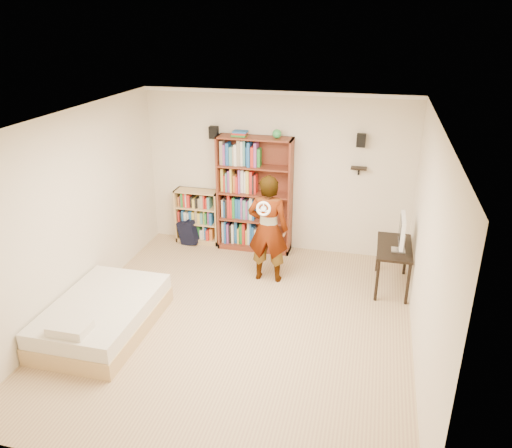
{
  "coord_description": "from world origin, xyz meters",
  "views": [
    {
      "loc": [
        1.58,
        -5.39,
        3.8
      ],
      "look_at": [
        0.11,
        0.6,
        1.2
      ],
      "focal_mm": 35.0,
      "sensor_mm": 36.0,
      "label": 1
    }
  ],
  "objects_px": {
    "daybed": "(102,312)",
    "person": "(268,229)",
    "tall_bookshelf": "(255,195)",
    "computer_desk": "(392,266)",
    "low_bookshelf": "(198,216)"
  },
  "relations": [
    {
      "from": "tall_bookshelf",
      "to": "person",
      "type": "height_order",
      "value": "tall_bookshelf"
    },
    {
      "from": "tall_bookshelf",
      "to": "computer_desk",
      "type": "bearing_deg",
      "value": -19.51
    },
    {
      "from": "tall_bookshelf",
      "to": "daybed",
      "type": "xyz_separation_m",
      "value": [
        -1.31,
        -2.87,
        -0.72
      ]
    },
    {
      "from": "low_bookshelf",
      "to": "person",
      "type": "relative_size",
      "value": 0.58
    },
    {
      "from": "computer_desk",
      "to": "daybed",
      "type": "relative_size",
      "value": 0.55
    },
    {
      "from": "daybed",
      "to": "tall_bookshelf",
      "type": "bearing_deg",
      "value": 65.39
    },
    {
      "from": "tall_bookshelf",
      "to": "low_bookshelf",
      "type": "relative_size",
      "value": 2.04
    },
    {
      "from": "tall_bookshelf",
      "to": "computer_desk",
      "type": "xyz_separation_m",
      "value": [
        2.31,
        -0.82,
        -0.65
      ]
    },
    {
      "from": "low_bookshelf",
      "to": "computer_desk",
      "type": "bearing_deg",
      "value": -14.27
    },
    {
      "from": "computer_desk",
      "to": "daybed",
      "type": "height_order",
      "value": "computer_desk"
    },
    {
      "from": "daybed",
      "to": "person",
      "type": "relative_size",
      "value": 1.07
    },
    {
      "from": "person",
      "to": "computer_desk",
      "type": "bearing_deg",
      "value": -175.17
    },
    {
      "from": "computer_desk",
      "to": "daybed",
      "type": "bearing_deg",
      "value": -150.57
    },
    {
      "from": "daybed",
      "to": "person",
      "type": "height_order",
      "value": "person"
    },
    {
      "from": "low_bookshelf",
      "to": "daybed",
      "type": "distance_m",
      "value": 2.92
    }
  ]
}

